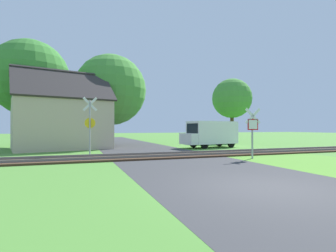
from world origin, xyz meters
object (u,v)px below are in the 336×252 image
Objects in this scene: crossing_sign_far at (90,122)px; tree_far at (232,99)px; tree_center at (111,90)px; tree_left at (30,78)px; house at (61,122)px; mail_truck at (211,133)px; stop_sign_near at (253,129)px.

tree_far is (17.30, 10.82, 3.24)m from crossing_sign_far.
tree_center is 7.08m from tree_left.
house is 6.37m from tree_center.
tree_center reaches higher than crossing_sign_far.
crossing_sign_far is at bearing 98.15° from mail_truck.
crossing_sign_far is at bearing -104.63° from tree_center.
house is at bearing -142.37° from tree_center.
tree_left is (-12.85, 13.80, 4.44)m from stop_sign_near.
house is 1.08× the size of tree_far.
tree_center is at bearing 41.13° from mail_truck.
tree_center is (-5.82, 14.21, 3.78)m from stop_sign_near.
mail_truck is at bearing -26.35° from house.
tree_center reaches higher than mail_truck.
tree_center is at bearing -174.85° from tree_far.
crossing_sign_far is 0.38× the size of tree_left.
tree_left reaches higher than tree_center.
mail_truck is (1.82, 7.94, -0.39)m from stop_sign_near.
tree_far is at bearing -52.82° from mail_truck.
crossing_sign_far is 0.40× the size of tree_center.
stop_sign_near is 0.33× the size of house.
stop_sign_near is 0.77× the size of crossing_sign_far.
tree_center is at bearing 86.24° from crossing_sign_far.
stop_sign_near is at bearing -120.08° from tree_far.
stop_sign_near is 19.37m from tree_left.
tree_far is 11.22m from mail_truck.
house is at bearing 66.79° from mail_truck.
stop_sign_near is 0.31× the size of tree_center.
tree_far reaches higher than mail_truck.
tree_far is at bearing 1.11° from house.
crossing_sign_far is 10.64m from mail_truck.
tree_center is at bearing 25.01° from house.
tree_left is (-2.70, 2.94, 3.91)m from house.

